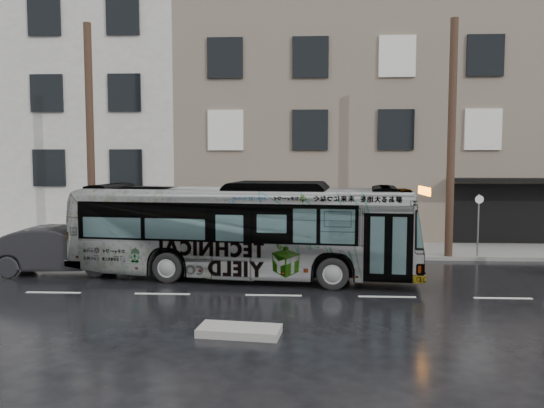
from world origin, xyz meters
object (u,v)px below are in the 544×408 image
(sign_post, at_px, (478,225))
(bus, at_px, (244,230))
(utility_pole_rear, at_px, (90,140))
(dark_sedan, at_px, (61,250))
(utility_pole_front, at_px, (451,139))

(sign_post, height_order, bus, bus)
(utility_pole_rear, height_order, sign_post, utility_pole_rear)
(bus, bearing_deg, dark_sedan, 93.87)
(bus, bearing_deg, utility_pole_front, -58.10)
(sign_post, distance_m, dark_sedan, 15.32)
(utility_pole_rear, distance_m, bus, 7.93)
(dark_sedan, bearing_deg, utility_pole_rear, -3.69)
(utility_pole_front, relative_size, sign_post, 3.75)
(utility_pole_rear, height_order, bus, utility_pole_rear)
(utility_pole_rear, distance_m, sign_post, 15.46)
(utility_pole_front, distance_m, dark_sedan, 14.74)
(bus, bearing_deg, sign_post, -60.92)
(sign_post, height_order, dark_sedan, sign_post)
(sign_post, bearing_deg, dark_sedan, -168.22)
(utility_pole_rear, relative_size, bus, 0.80)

